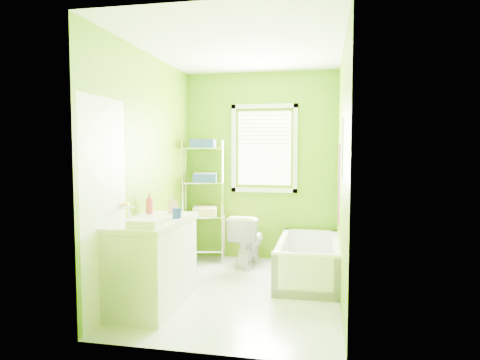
% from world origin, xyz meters
% --- Properties ---
extents(ground, '(2.90, 2.90, 0.00)m').
position_xyz_m(ground, '(0.00, 0.00, 0.00)').
color(ground, silver).
rests_on(ground, ground).
extents(room_envelope, '(2.14, 2.94, 2.62)m').
position_xyz_m(room_envelope, '(0.00, 0.00, 1.55)').
color(room_envelope, '#5C9006').
rests_on(room_envelope, ground).
extents(window, '(0.92, 0.05, 1.22)m').
position_xyz_m(window, '(0.05, 1.42, 1.61)').
color(window, white).
rests_on(window, ground).
extents(door, '(0.09, 0.80, 2.00)m').
position_xyz_m(door, '(-1.04, -1.00, 1.00)').
color(door, white).
rests_on(door, ground).
extents(right_wall_decor, '(0.04, 1.48, 1.17)m').
position_xyz_m(right_wall_decor, '(1.04, -0.02, 1.32)').
color(right_wall_decor, '#3C071A').
rests_on(right_wall_decor, ground).
extents(bathtub, '(0.70, 1.50, 0.49)m').
position_xyz_m(bathtub, '(0.70, 0.58, 0.15)').
color(bathtub, white).
rests_on(bathtub, ground).
extents(toilet, '(0.45, 0.71, 0.69)m').
position_xyz_m(toilet, '(-0.11, 1.02, 0.35)').
color(toilet, white).
rests_on(toilet, ground).
extents(vanity, '(0.58, 1.14, 1.08)m').
position_xyz_m(vanity, '(-0.77, -0.58, 0.45)').
color(vanity, silver).
rests_on(vanity, ground).
extents(wire_shelf_unit, '(0.61, 0.50, 1.67)m').
position_xyz_m(wire_shelf_unit, '(-0.73, 1.19, 1.02)').
color(wire_shelf_unit, silver).
rests_on(wire_shelf_unit, ground).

